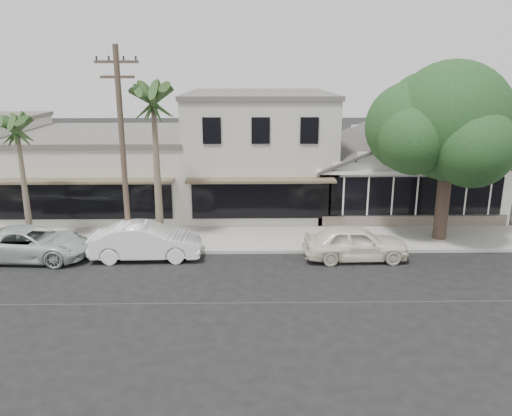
{
  "coord_description": "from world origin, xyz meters",
  "views": [
    {
      "loc": [
        -3.64,
        -16.13,
        8.01
      ],
      "look_at": [
        -3.27,
        6.0,
        1.83
      ],
      "focal_mm": 35.0,
      "sensor_mm": 36.0,
      "label": 1
    }
  ],
  "objects_px": {
    "car_0": "(355,242)",
    "car_1": "(146,241)",
    "car_2": "(31,243)",
    "shade_tree": "(447,124)",
    "utility_pole": "(123,147)"
  },
  "relations": [
    {
      "from": "car_0",
      "to": "car_1",
      "type": "distance_m",
      "value": 9.11
    },
    {
      "from": "car_2",
      "to": "shade_tree",
      "type": "relative_size",
      "value": 0.61
    },
    {
      "from": "car_1",
      "to": "shade_tree",
      "type": "bearing_deg",
      "value": -81.84
    },
    {
      "from": "car_1",
      "to": "car_2",
      "type": "distance_m",
      "value": 5.0
    },
    {
      "from": "car_1",
      "to": "shade_tree",
      "type": "xyz_separation_m",
      "value": [
        13.61,
        2.31,
        4.79
      ]
    },
    {
      "from": "utility_pole",
      "to": "car_2",
      "type": "bearing_deg",
      "value": -169.63
    },
    {
      "from": "shade_tree",
      "to": "car_1",
      "type": "bearing_deg",
      "value": -170.38
    },
    {
      "from": "utility_pole",
      "to": "shade_tree",
      "type": "bearing_deg",
      "value": 6.13
    },
    {
      "from": "car_1",
      "to": "shade_tree",
      "type": "relative_size",
      "value": 0.56
    },
    {
      "from": "utility_pole",
      "to": "car_2",
      "type": "relative_size",
      "value": 1.76
    },
    {
      "from": "car_0",
      "to": "shade_tree",
      "type": "height_order",
      "value": "shade_tree"
    },
    {
      "from": "utility_pole",
      "to": "car_0",
      "type": "distance_m",
      "value": 10.84
    },
    {
      "from": "car_0",
      "to": "shade_tree",
      "type": "bearing_deg",
      "value": -61.7
    },
    {
      "from": "utility_pole",
      "to": "car_2",
      "type": "distance_m",
      "value": 5.82
    },
    {
      "from": "car_2",
      "to": "car_1",
      "type": "bearing_deg",
      "value": -86.82
    }
  ]
}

